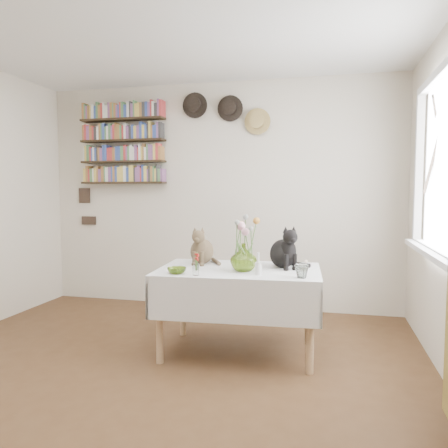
% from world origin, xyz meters
% --- Properties ---
extents(room, '(4.08, 4.58, 2.58)m').
position_xyz_m(room, '(0.00, 0.00, 1.25)').
color(room, brown).
rests_on(room, ground).
extents(window, '(0.12, 1.52, 1.32)m').
position_xyz_m(window, '(1.97, 0.80, 1.40)').
color(window, white).
rests_on(window, room).
extents(dining_table, '(1.32, 0.90, 0.68)m').
position_xyz_m(dining_table, '(0.52, 0.90, 0.52)').
color(dining_table, white).
rests_on(dining_table, room).
extents(tabby_cat, '(0.22, 0.28, 0.33)m').
position_xyz_m(tabby_cat, '(0.16, 1.08, 0.85)').
color(tabby_cat, brown).
rests_on(tabby_cat, dining_table).
extents(black_cat, '(0.35, 0.38, 0.35)m').
position_xyz_m(black_cat, '(0.85, 1.05, 0.86)').
color(black_cat, black).
rests_on(black_cat, dining_table).
extents(flower_vase, '(0.26, 0.26, 0.22)m').
position_xyz_m(flower_vase, '(0.57, 0.81, 0.79)').
color(flower_vase, '#A2C546').
rests_on(flower_vase, dining_table).
extents(green_bowl, '(0.17, 0.17, 0.05)m').
position_xyz_m(green_bowl, '(0.10, 0.59, 0.71)').
color(green_bowl, '#A2C546').
rests_on(green_bowl, dining_table).
extents(drinking_glass, '(0.12, 0.12, 0.10)m').
position_xyz_m(drinking_glass, '(1.03, 0.64, 0.73)').
color(drinking_glass, white).
rests_on(drinking_glass, dining_table).
extents(candlestick, '(0.05, 0.05, 0.17)m').
position_xyz_m(candlestick, '(0.71, 0.68, 0.74)').
color(candlestick, white).
rests_on(candlestick, dining_table).
extents(berry_jar, '(0.05, 0.05, 0.19)m').
position_xyz_m(berry_jar, '(0.26, 0.56, 0.77)').
color(berry_jar, white).
rests_on(berry_jar, dining_table).
extents(porcelain_figurine, '(0.05, 0.05, 0.09)m').
position_xyz_m(porcelain_figurine, '(1.04, 0.92, 0.72)').
color(porcelain_figurine, white).
rests_on(porcelain_figurine, dining_table).
extents(flower_bouquet, '(0.17, 0.13, 0.39)m').
position_xyz_m(flower_bouquet, '(0.57, 0.82, 1.02)').
color(flower_bouquet, '#4C7233').
rests_on(flower_bouquet, flower_vase).
extents(bookshelf_unit, '(1.00, 0.16, 0.91)m').
position_xyz_m(bookshelf_unit, '(-1.10, 2.16, 1.84)').
color(bookshelf_unit, '#2F2213').
rests_on(bookshelf_unit, room).
extents(wall_hats, '(0.98, 0.09, 0.48)m').
position_xyz_m(wall_hats, '(0.12, 2.19, 2.17)').
color(wall_hats, black).
rests_on(wall_hats, room).
extents(wall_art_plaques, '(0.21, 0.02, 0.44)m').
position_xyz_m(wall_art_plaques, '(-1.63, 2.23, 1.12)').
color(wall_art_plaques, '#38281E').
rests_on(wall_art_plaques, room).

